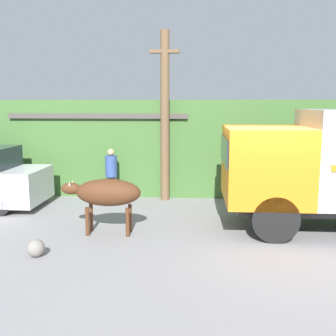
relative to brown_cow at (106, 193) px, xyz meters
The scene contains 7 objects.
ground_plane 3.98m from the brown_cow, ahead, with size 60.00×60.00×0.00m, color gray.
hillside_embankment 7.51m from the brown_cow, 59.00° to the left, with size 32.00×5.40×3.17m.
building_backdrop 5.09m from the brown_cow, 102.43° to the left, with size 5.82×2.70×2.74m.
brown_cow is the anchor object (origin of this frame).
pedestrian_on_hill 3.32m from the brown_cow, 100.11° to the left, with size 0.42×0.42×1.65m.
utility_pole 4.03m from the brown_cow, 72.24° to the left, with size 0.90×0.28×5.24m.
roadside_rock 2.04m from the brown_cow, 126.31° to the right, with size 0.36×0.36×0.36m.
Camera 1 is at (-1.80, -8.94, 3.03)m, focal length 42.00 mm.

